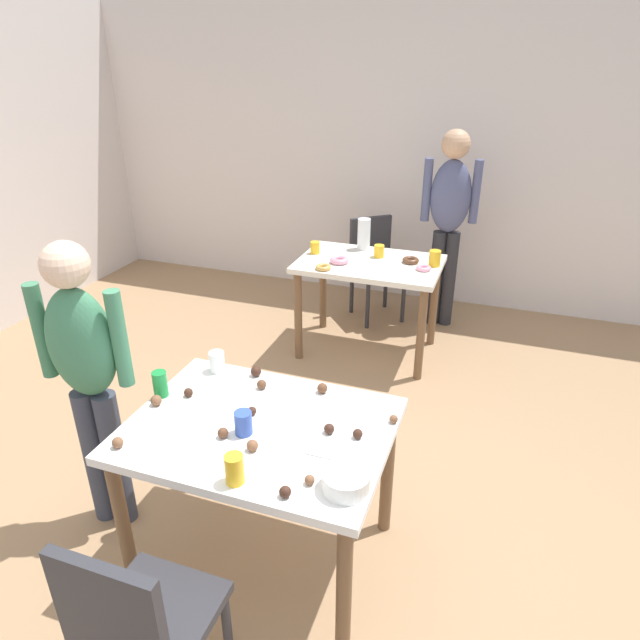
# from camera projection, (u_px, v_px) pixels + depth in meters

# --- Properties ---
(ground_plane) EXTENTS (6.40, 6.40, 0.00)m
(ground_plane) POSITION_uv_depth(u_px,v_px,m) (289.00, 529.00, 2.83)
(ground_plane) COLOR #9E7A56
(wall_back) EXTENTS (6.40, 0.10, 2.60)m
(wall_back) POSITION_uv_depth(u_px,v_px,m) (423.00, 158.00, 4.98)
(wall_back) COLOR silver
(wall_back) RESTS_ON ground_plane
(dining_table_near) EXTENTS (1.10, 0.82, 0.75)m
(dining_table_near) POSITION_uv_depth(u_px,v_px,m) (260.00, 445.00, 2.41)
(dining_table_near) COLOR white
(dining_table_near) RESTS_ON ground_plane
(dining_table_far) EXTENTS (1.05, 0.69, 0.75)m
(dining_table_far) POSITION_uv_depth(u_px,v_px,m) (369.00, 276.00, 4.23)
(dining_table_far) COLOR silver
(dining_table_far) RESTS_ON ground_plane
(chair_near_table) EXTENTS (0.40, 0.40, 0.87)m
(chair_near_table) POSITION_uv_depth(u_px,v_px,m) (138.00, 623.00, 1.83)
(chair_near_table) COLOR #2D2D33
(chair_near_table) RESTS_ON ground_plane
(chair_far_table) EXTENTS (0.56, 0.56, 0.87)m
(chair_far_table) POSITION_uv_depth(u_px,v_px,m) (375.00, 262.00, 4.91)
(chair_far_table) COLOR #2D2D33
(chair_far_table) RESTS_ON ground_plane
(person_girl_near) EXTENTS (0.46, 0.24, 1.48)m
(person_girl_near) POSITION_uv_depth(u_px,v_px,m) (87.00, 368.00, 2.53)
(person_girl_near) COLOR #383D4C
(person_girl_near) RESTS_ON ground_plane
(person_adult_far) EXTENTS (0.46, 0.25, 1.63)m
(person_adult_far) POSITION_uv_depth(u_px,v_px,m) (449.00, 212.00, 4.52)
(person_adult_far) COLOR #28282D
(person_adult_far) RESTS_ON ground_plane
(mixing_bowl) EXTENTS (0.18, 0.18, 0.07)m
(mixing_bowl) POSITION_uv_depth(u_px,v_px,m) (346.00, 481.00, 2.01)
(mixing_bowl) COLOR white
(mixing_bowl) RESTS_ON dining_table_near
(soda_can) EXTENTS (0.07, 0.07, 0.12)m
(soda_can) POSITION_uv_depth(u_px,v_px,m) (160.00, 384.00, 2.55)
(soda_can) COLOR #198438
(soda_can) RESTS_ON dining_table_near
(fork_near) EXTENTS (0.17, 0.02, 0.01)m
(fork_near) POSITION_uv_depth(u_px,v_px,m) (326.00, 457.00, 2.18)
(fork_near) COLOR silver
(fork_near) RESTS_ON dining_table_near
(cup_near_0) EXTENTS (0.08, 0.08, 0.10)m
(cup_near_0) POSITION_uv_depth(u_px,v_px,m) (217.00, 362.00, 2.75)
(cup_near_0) COLOR white
(cup_near_0) RESTS_ON dining_table_near
(cup_near_1) EXTENTS (0.07, 0.07, 0.12)m
(cup_near_1) POSITION_uv_depth(u_px,v_px,m) (234.00, 469.00, 2.04)
(cup_near_1) COLOR yellow
(cup_near_1) RESTS_ON dining_table_near
(cup_near_2) EXTENTS (0.07, 0.07, 0.10)m
(cup_near_2) POSITION_uv_depth(u_px,v_px,m) (243.00, 423.00, 2.30)
(cup_near_2) COLOR #3351B2
(cup_near_2) RESTS_ON dining_table_near
(cake_ball_0) EXTENTS (0.05, 0.05, 0.05)m
(cake_ball_0) POSITION_uv_depth(u_px,v_px,m) (118.00, 443.00, 2.23)
(cake_ball_0) COLOR brown
(cake_ball_0) RESTS_ON dining_table_near
(cake_ball_1) EXTENTS (0.05, 0.05, 0.05)m
(cake_ball_1) POSITION_uv_depth(u_px,v_px,m) (156.00, 400.00, 2.49)
(cake_ball_1) COLOR brown
(cake_ball_1) RESTS_ON dining_table_near
(cake_ball_2) EXTENTS (0.04, 0.04, 0.04)m
(cake_ball_2) POSITION_uv_depth(u_px,v_px,m) (285.00, 492.00, 1.98)
(cake_ball_2) COLOR #3D2319
(cake_ball_2) RESTS_ON dining_table_near
(cake_ball_3) EXTENTS (0.04, 0.04, 0.04)m
(cake_ball_3) POSITION_uv_depth(u_px,v_px,m) (223.00, 433.00, 2.29)
(cake_ball_3) COLOR brown
(cake_ball_3) RESTS_ON dining_table_near
(cake_ball_4) EXTENTS (0.04, 0.04, 0.04)m
(cake_ball_4) POSITION_uv_depth(u_px,v_px,m) (188.00, 392.00, 2.56)
(cake_ball_4) COLOR #3D2319
(cake_ball_4) RESTS_ON dining_table_near
(cake_ball_5) EXTENTS (0.05, 0.05, 0.05)m
(cake_ball_5) POSITION_uv_depth(u_px,v_px,m) (251.00, 445.00, 2.21)
(cake_ball_5) COLOR brown
(cake_ball_5) RESTS_ON dining_table_near
(cake_ball_6) EXTENTS (0.04, 0.04, 0.04)m
(cake_ball_6) POSITION_uv_depth(u_px,v_px,m) (358.00, 434.00, 2.28)
(cake_ball_6) COLOR #3D2319
(cake_ball_6) RESTS_ON dining_table_near
(cake_ball_7) EXTENTS (0.04, 0.04, 0.04)m
(cake_ball_7) POSITION_uv_depth(u_px,v_px,m) (394.00, 419.00, 2.38)
(cake_ball_7) COLOR brown
(cake_ball_7) RESTS_ON dining_table_near
(cake_ball_8) EXTENTS (0.04, 0.04, 0.04)m
(cake_ball_8) POSITION_uv_depth(u_px,v_px,m) (310.00, 480.00, 2.04)
(cake_ball_8) COLOR brown
(cake_ball_8) RESTS_ON dining_table_near
(cake_ball_9) EXTENTS (0.04, 0.04, 0.04)m
(cake_ball_9) POSITION_uv_depth(u_px,v_px,m) (329.00, 429.00, 2.31)
(cake_ball_9) COLOR #3D2319
(cake_ball_9) RESTS_ON dining_table_near
(cake_ball_10) EXTENTS (0.05, 0.05, 0.05)m
(cake_ball_10) POSITION_uv_depth(u_px,v_px,m) (322.00, 388.00, 2.58)
(cake_ball_10) COLOR brown
(cake_ball_10) RESTS_ON dining_table_near
(cake_ball_11) EXTENTS (0.04, 0.04, 0.04)m
(cake_ball_11) POSITION_uv_depth(u_px,v_px,m) (262.00, 384.00, 2.61)
(cake_ball_11) COLOR brown
(cake_ball_11) RESTS_ON dining_table_near
(cake_ball_12) EXTENTS (0.04, 0.04, 0.04)m
(cake_ball_12) POSITION_uv_depth(u_px,v_px,m) (252.00, 411.00, 2.43)
(cake_ball_12) COLOR #3D2319
(cake_ball_12) RESTS_ON dining_table_near
(cake_ball_13) EXTENTS (0.05, 0.05, 0.05)m
(cake_ball_13) POSITION_uv_depth(u_px,v_px,m) (256.00, 371.00, 2.72)
(cake_ball_13) COLOR #3D2319
(cake_ball_13) RESTS_ON dining_table_near
(pitcher_far) EXTENTS (0.10, 0.10, 0.24)m
(pitcher_far) POSITION_uv_depth(u_px,v_px,m) (364.00, 234.00, 4.39)
(pitcher_far) COLOR white
(pitcher_far) RESTS_ON dining_table_far
(cup_far_0) EXTENTS (0.07, 0.07, 0.09)m
(cup_far_0) POSITION_uv_depth(u_px,v_px,m) (315.00, 248.00, 4.32)
(cup_far_0) COLOR yellow
(cup_far_0) RESTS_ON dining_table_far
(cup_far_1) EXTENTS (0.08, 0.08, 0.09)m
(cup_far_1) POSITION_uv_depth(u_px,v_px,m) (379.00, 251.00, 4.25)
(cup_far_1) COLOR yellow
(cup_far_1) RESTS_ON dining_table_far
(cup_far_2) EXTENTS (0.08, 0.08, 0.12)m
(cup_far_2) POSITION_uv_depth(u_px,v_px,m) (435.00, 258.00, 4.07)
(cup_far_2) COLOR yellow
(cup_far_2) RESTS_ON dining_table_far
(donut_far_0) EXTENTS (0.12, 0.12, 0.04)m
(donut_far_0) POSITION_uv_depth(u_px,v_px,m) (411.00, 260.00, 4.15)
(donut_far_0) COLOR brown
(donut_far_0) RESTS_ON dining_table_far
(donut_far_1) EXTENTS (0.11, 0.11, 0.03)m
(donut_far_1) POSITION_uv_depth(u_px,v_px,m) (424.00, 268.00, 4.01)
(donut_far_1) COLOR pink
(donut_far_1) RESTS_ON dining_table_far
(donut_far_2) EXTENTS (0.14, 0.14, 0.04)m
(donut_far_2) POSITION_uv_depth(u_px,v_px,m) (339.00, 260.00, 4.14)
(donut_far_2) COLOR pink
(donut_far_2) RESTS_ON dining_table_far
(donut_far_3) EXTENTS (0.11, 0.11, 0.03)m
(donut_far_3) POSITION_uv_depth(u_px,v_px,m) (323.00, 267.00, 4.02)
(donut_far_3) COLOR gold
(donut_far_3) RESTS_ON dining_table_far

